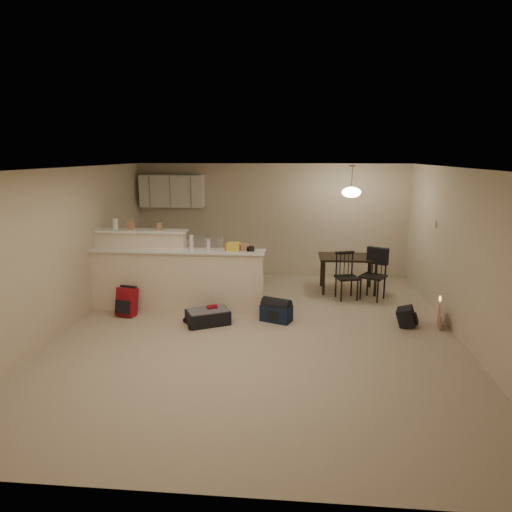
# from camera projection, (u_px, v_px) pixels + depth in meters

# --- Properties ---
(room) EXTENTS (7.00, 7.02, 2.50)m
(room) POSITION_uv_depth(u_px,v_px,m) (258.00, 253.00, 6.80)
(room) COLOR #BEAC92
(room) RESTS_ON ground
(breakfast_bar) EXTENTS (3.08, 0.58, 1.39)m
(breakfast_bar) POSITION_uv_depth(u_px,v_px,m) (164.00, 275.00, 8.05)
(breakfast_bar) COLOR beige
(breakfast_bar) RESTS_ON ground
(upper_cabinets) EXTENTS (1.40, 0.34, 0.70)m
(upper_cabinets) POSITION_uv_depth(u_px,v_px,m) (172.00, 191.00, 10.08)
(upper_cabinets) COLOR white
(upper_cabinets) RESTS_ON room
(kitchen_counter) EXTENTS (1.80, 0.60, 0.90)m
(kitchen_counter) POSITION_uv_depth(u_px,v_px,m) (182.00, 256.00, 10.25)
(kitchen_counter) COLOR white
(kitchen_counter) RESTS_ON ground
(thermostat) EXTENTS (0.02, 0.12, 0.12)m
(thermostat) POSITION_uv_depth(u_px,v_px,m) (435.00, 224.00, 7.99)
(thermostat) COLOR beige
(thermostat) RESTS_ON room
(jar) EXTENTS (0.10, 0.10, 0.20)m
(jar) POSITION_uv_depth(u_px,v_px,m) (115.00, 224.00, 8.07)
(jar) COLOR silver
(jar) RESTS_ON breakfast_bar
(cereal_box) EXTENTS (0.10, 0.07, 0.16)m
(cereal_box) POSITION_uv_depth(u_px,v_px,m) (131.00, 225.00, 8.05)
(cereal_box) COLOR #A77456
(cereal_box) RESTS_ON breakfast_bar
(small_box) EXTENTS (0.08, 0.06, 0.12)m
(small_box) POSITION_uv_depth(u_px,v_px,m) (159.00, 227.00, 8.01)
(small_box) COLOR #A77456
(small_box) RESTS_ON breakfast_bar
(bottle_a) EXTENTS (0.07, 0.07, 0.26)m
(bottle_a) POSITION_uv_depth(u_px,v_px,m) (191.00, 242.00, 7.79)
(bottle_a) COLOR silver
(bottle_a) RESTS_ON breakfast_bar
(bottle_b) EXTENTS (0.06, 0.06, 0.18)m
(bottle_b) POSITION_uv_depth(u_px,v_px,m) (209.00, 245.00, 7.78)
(bottle_b) COLOR silver
(bottle_b) RESTS_ON breakfast_bar
(bag_lump) EXTENTS (0.22, 0.18, 0.14)m
(bag_lump) POSITION_uv_depth(u_px,v_px,m) (233.00, 247.00, 7.74)
(bag_lump) COLOR #A77456
(bag_lump) RESTS_ON breakfast_bar
(pouch) EXTENTS (0.12, 0.10, 0.08)m
(pouch) POSITION_uv_depth(u_px,v_px,m) (251.00, 249.00, 7.72)
(pouch) COLOR #A77456
(pouch) RESTS_ON breakfast_bar
(extra_item_x) EXTENTS (0.14, 0.10, 0.12)m
(extra_item_x) POSITION_uv_depth(u_px,v_px,m) (229.00, 247.00, 7.75)
(extra_item_x) COLOR #A77456
(extra_item_x) RESTS_ON breakfast_bar
(extra_item_y) EXTENTS (0.13, 0.10, 0.12)m
(extra_item_y) POSITION_uv_depth(u_px,v_px,m) (245.00, 247.00, 7.73)
(extra_item_y) COLOR #A77456
(extra_item_y) RESTS_ON breakfast_bar
(dining_table) EXTENTS (1.16, 0.78, 0.72)m
(dining_table) POSITION_uv_depth(u_px,v_px,m) (348.00, 261.00, 9.06)
(dining_table) COLOR black
(dining_table) RESTS_ON ground
(pendant_lamp) EXTENTS (0.36, 0.36, 0.62)m
(pendant_lamp) POSITION_uv_depth(u_px,v_px,m) (351.00, 192.00, 8.76)
(pendant_lamp) COLOR brown
(pendant_lamp) RESTS_ON room
(dining_chair_near) EXTENTS (0.48, 0.46, 0.90)m
(dining_chair_near) POSITION_uv_depth(u_px,v_px,m) (347.00, 276.00, 8.59)
(dining_chair_near) COLOR black
(dining_chair_near) RESTS_ON ground
(dining_chair_far) EXTENTS (0.56, 0.56, 0.96)m
(dining_chair_far) POSITION_uv_depth(u_px,v_px,m) (373.00, 275.00, 8.57)
(dining_chair_far) COLOR black
(dining_chair_far) RESTS_ON ground
(suitcase) EXTENTS (0.79, 0.68, 0.22)m
(suitcase) POSITION_uv_depth(u_px,v_px,m) (208.00, 317.00, 7.39)
(suitcase) COLOR black
(suitcase) RESTS_ON ground
(red_backpack) EXTENTS (0.36, 0.27, 0.48)m
(red_backpack) POSITION_uv_depth(u_px,v_px,m) (127.00, 302.00, 7.76)
(red_backpack) COLOR maroon
(red_backpack) RESTS_ON ground
(navy_duffel) EXTENTS (0.56, 0.43, 0.27)m
(navy_duffel) POSITION_uv_depth(u_px,v_px,m) (276.00, 313.00, 7.51)
(navy_duffel) COLOR #111E35
(navy_duffel) RESTS_ON ground
(black_daypack) EXTENTS (0.32, 0.39, 0.29)m
(black_daypack) POSITION_uv_depth(u_px,v_px,m) (406.00, 317.00, 7.30)
(black_daypack) COLOR black
(black_daypack) RESTS_ON ground
(cardboard_sheet) EXTENTS (0.09, 0.39, 0.30)m
(cardboard_sheet) POSITION_uv_depth(u_px,v_px,m) (440.00, 319.00, 7.22)
(cardboard_sheet) COLOR #A77456
(cardboard_sheet) RESTS_ON ground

